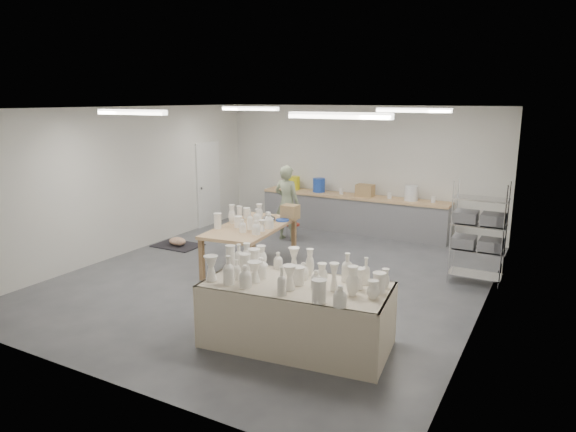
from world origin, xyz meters
The scene contains 9 objects.
room centered at (-0.11, 0.08, 2.06)m, with size 8.00×8.02×3.00m.
back_counter centered at (-0.01, 3.68, 0.49)m, with size 4.60×0.60×1.24m.
wire_shelf centered at (3.20, 1.40, 0.92)m, with size 0.88×0.48×1.80m.
drying_table centered at (1.53, -2.16, 0.46)m, with size 2.50×1.40×1.21m.
work_table centered at (-0.67, 0.35, 0.82)m, with size 1.30×2.26×1.18m.
rug centered at (-2.90, 0.69, 0.01)m, with size 1.00×0.70×0.02m, color black.
cat centered at (-2.88, 0.68, 0.11)m, with size 0.43×0.33×0.18m.
potter centered at (-1.05, 2.31, 0.85)m, with size 0.62×0.41×1.71m, color gray.
red_stool centered at (-1.05, 2.58, 0.28)m, with size 0.41×0.41×0.31m.
Camera 1 is at (4.41, -7.65, 3.15)m, focal length 32.00 mm.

